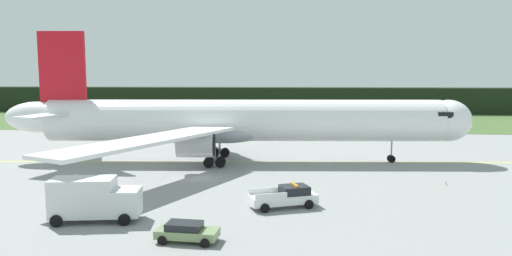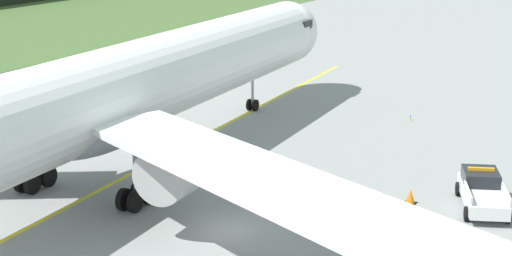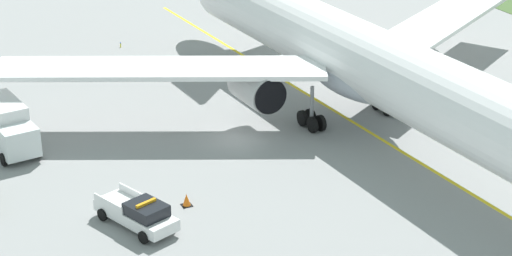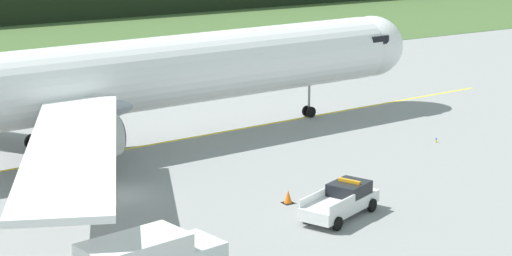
# 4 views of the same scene
# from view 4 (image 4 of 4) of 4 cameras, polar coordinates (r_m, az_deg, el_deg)

# --- Properties ---
(ground) EXTENTS (320.00, 320.00, 0.00)m
(ground) POSITION_cam_4_polar(r_m,az_deg,el_deg) (55.85, -8.86, -4.17)
(ground) COLOR gray
(taxiway_centerline_main) EXTENTS (77.55, 5.22, 0.01)m
(taxiway_centerline_main) POSITION_cam_4_polar(r_m,az_deg,el_deg) (65.38, -9.18, -1.50)
(taxiway_centerline_main) COLOR yellow
(taxiway_centerline_main) RESTS_ON ground
(airliner) EXTENTS (58.29, 49.12, 16.27)m
(airliner) POSITION_cam_4_polar(r_m,az_deg,el_deg) (63.88, -9.97, 2.87)
(airliner) COLOR white
(airliner) RESTS_ON ground
(ops_pickup_truck) EXTENTS (5.96, 3.87, 1.94)m
(ops_pickup_truck) POSITION_cam_4_polar(r_m,az_deg,el_deg) (51.53, 5.41, -4.55)
(ops_pickup_truck) COLOR white
(ops_pickup_truck) RESTS_ON ground
(apron_cone) EXTENTS (0.64, 0.64, 0.80)m
(apron_cone) POSITION_cam_4_polar(r_m,az_deg,el_deg) (53.61, 2.03, -4.34)
(apron_cone) COLOR black
(apron_cone) RESTS_ON ground
(taxiway_edge_light_east) EXTENTS (0.12, 0.12, 0.36)m
(taxiway_edge_light_east) POSITION_cam_4_polar(r_m,az_deg,el_deg) (68.34, 11.23, -0.75)
(taxiway_edge_light_east) COLOR yellow
(taxiway_edge_light_east) RESTS_ON ground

